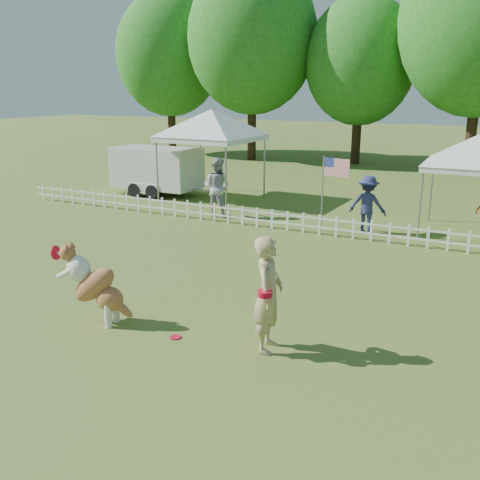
{
  "coord_description": "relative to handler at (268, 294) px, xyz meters",
  "views": [
    {
      "loc": [
        5.04,
        -7.34,
        4.08
      ],
      "look_at": [
        0.24,
        2.0,
        1.1
      ],
      "focal_mm": 40.0,
      "sensor_mm": 36.0,
      "label": 1
    }
  ],
  "objects": [
    {
      "name": "ground",
      "position": [
        -1.83,
        0.13,
        -0.95
      ],
      "size": [
        120.0,
        120.0,
        0.0
      ],
      "primitive_type": "plane",
      "color": "#3C561B",
      "rests_on": "ground"
    },
    {
      "name": "picket_fence",
      "position": [
        -1.83,
        7.13,
        -0.65
      ],
      "size": [
        22.0,
        0.08,
        0.6
      ],
      "primitive_type": null,
      "color": "white",
      "rests_on": "ground"
    },
    {
      "name": "handler",
      "position": [
        0.0,
        0.0,
        0.0
      ],
      "size": [
        0.59,
        0.77,
        1.9
      ],
      "primitive_type": "imported",
      "rotation": [
        0.0,
        0.0,
        1.79
      ],
      "color": "tan",
      "rests_on": "ground"
    },
    {
      "name": "dog",
      "position": [
        -3.16,
        -0.45,
        -0.24
      ],
      "size": [
        1.43,
        0.66,
        1.42
      ],
      "primitive_type": null,
      "rotation": [
        0.0,
        0.0,
        0.15
      ],
      "color": "brown",
      "rests_on": "ground"
    },
    {
      "name": "frisbee_on_turf",
      "position": [
        -1.56,
        -0.35,
        -0.94
      ],
      "size": [
        0.26,
        0.26,
        0.02
      ],
      "primitive_type": "cylinder",
      "rotation": [
        0.0,
        0.0,
        0.44
      ],
      "color": "red",
      "rests_on": "ground"
    },
    {
      "name": "canopy_tent_left",
      "position": [
        -6.92,
        10.19,
        0.7
      ],
      "size": [
        3.29,
        3.29,
        3.29
      ],
      "primitive_type": null,
      "rotation": [
        0.0,
        0.0,
        -0.03
      ],
      "color": "white",
      "rests_on": "ground"
    },
    {
      "name": "canopy_tent_right",
      "position": [
        2.26,
        9.16,
        0.46
      ],
      "size": [
        2.79,
        2.79,
        2.81
      ],
      "primitive_type": null,
      "rotation": [
        0.0,
        0.0,
        0.03
      ],
      "color": "white",
      "rests_on": "ground"
    },
    {
      "name": "cargo_trailer",
      "position": [
        -9.39,
        10.05,
        -0.0
      ],
      "size": [
        4.34,
        2.0,
        1.89
      ],
      "primitive_type": null,
      "rotation": [
        0.0,
        0.0,
        -0.03
      ],
      "color": "silver",
      "rests_on": "ground"
    },
    {
      "name": "flag_pole",
      "position": [
        -1.68,
        7.54,
        0.17
      ],
      "size": [
        0.86,
        0.22,
        2.24
      ],
      "primitive_type": null,
      "rotation": [
        0.0,
        0.0,
        -0.15
      ],
      "color": "gray",
      "rests_on": "ground"
    },
    {
      "name": "spectator_a",
      "position": [
        -5.39,
        7.86,
        0.02
      ],
      "size": [
        0.98,
        0.79,
        1.93
      ],
      "primitive_type": "imported",
      "rotation": [
        0.0,
        0.0,
        3.2
      ],
      "color": "#A1A2A6",
      "rests_on": "ground"
    },
    {
      "name": "spectator_b",
      "position": [
        -0.45,
        8.04,
        -0.11
      ],
      "size": [
        1.09,
        0.63,
        1.68
      ],
      "primitive_type": "imported",
      "rotation": [
        0.0,
        0.0,
        3.14
      ],
      "color": "navy",
      "rests_on": "ground"
    },
    {
      "name": "tree_far_left",
      "position": [
        -16.83,
        22.13,
        4.55
      ],
      "size": [
        6.6,
        6.6,
        11.0
      ],
      "primitive_type": null,
      "color": "#23611B",
      "rests_on": "ground"
    },
    {
      "name": "tree_left",
      "position": [
        -10.83,
        21.63,
        5.05
      ],
      "size": [
        7.4,
        7.4,
        12.0
      ],
      "primitive_type": null,
      "color": "#23611B",
      "rests_on": "ground"
    },
    {
      "name": "tree_center_left",
      "position": [
        -4.83,
        22.63,
        3.95
      ],
      "size": [
        6.0,
        6.0,
        9.8
      ],
      "primitive_type": null,
      "color": "#23611B",
      "rests_on": "ground"
    }
  ]
}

